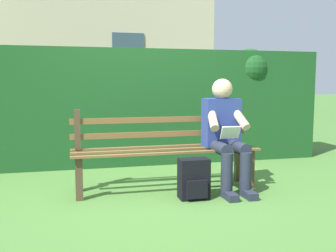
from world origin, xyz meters
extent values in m
plane|color=#477533|center=(0.00, 0.00, 0.00)|extent=(60.00, 60.00, 0.00)
cube|color=#4C3828|center=(-0.89, 0.15, 0.21)|extent=(0.07, 0.07, 0.42)
cube|color=#4C3828|center=(0.89, 0.15, 0.21)|extent=(0.07, 0.07, 0.42)
cube|color=#4C3828|center=(-0.89, -0.15, 0.21)|extent=(0.07, 0.07, 0.42)
cube|color=#4C3828|center=(0.89, -0.15, 0.21)|extent=(0.07, 0.07, 0.42)
cube|color=brown|center=(0.00, -0.20, 0.43)|extent=(1.94, 0.06, 0.02)
cube|color=brown|center=(0.00, 0.00, 0.43)|extent=(1.94, 0.06, 0.02)
cube|color=brown|center=(0.00, 0.20, 0.43)|extent=(1.94, 0.06, 0.02)
cube|color=#4C3828|center=(-0.89, -0.19, 0.65)|extent=(0.06, 0.06, 0.42)
cube|color=#4C3828|center=(0.89, -0.19, 0.65)|extent=(0.06, 0.06, 0.42)
cube|color=brown|center=(0.00, -0.19, 0.57)|extent=(1.94, 0.02, 0.06)
cube|color=brown|center=(0.00, -0.19, 0.73)|extent=(1.94, 0.02, 0.06)
cube|color=navy|center=(-0.62, -0.02, 0.70)|extent=(0.38, 0.22, 0.52)
sphere|color=#D8AD8C|center=(-0.62, 0.00, 1.06)|extent=(0.22, 0.22, 0.22)
cylinder|color=#232838|center=(-0.72, 0.19, 0.46)|extent=(0.13, 0.42, 0.13)
cylinder|color=#232838|center=(-0.52, 0.19, 0.46)|extent=(0.13, 0.42, 0.13)
cylinder|color=#232838|center=(-0.72, 0.40, 0.22)|extent=(0.12, 0.12, 0.44)
cylinder|color=#232838|center=(-0.52, 0.40, 0.22)|extent=(0.12, 0.12, 0.44)
cube|color=#232838|center=(-0.72, 0.48, 0.04)|extent=(0.10, 0.24, 0.07)
cube|color=#232838|center=(-0.52, 0.48, 0.04)|extent=(0.10, 0.24, 0.07)
cylinder|color=#D8AD8C|center=(-0.77, 0.12, 0.76)|extent=(0.14, 0.32, 0.26)
cylinder|color=#D8AD8C|center=(-0.47, 0.12, 0.76)|extent=(0.14, 0.32, 0.26)
cube|color=white|center=(-0.62, 0.24, 0.62)|extent=(0.20, 0.07, 0.13)
cube|color=#19471E|center=(-0.17, -1.51, 0.79)|extent=(4.83, 0.63, 1.58)
sphere|color=#19471E|center=(-1.62, -1.41, 1.34)|extent=(0.56, 0.56, 0.56)
sphere|color=#19471E|center=(1.04, -1.57, 1.26)|extent=(0.50, 0.50, 0.50)
cube|color=#BCAD93|center=(1.94, -8.66, 3.45)|extent=(10.32, 3.04, 6.89)
cube|color=#334756|center=(-0.64, -7.12, 1.93)|extent=(0.90, 0.04, 1.20)
cube|color=black|center=(-0.19, 0.37, 0.20)|extent=(0.29, 0.17, 0.39)
cube|color=black|center=(-0.19, 0.47, 0.12)|extent=(0.20, 0.04, 0.17)
cylinder|color=black|center=(-0.28, 0.26, 0.22)|extent=(0.04, 0.04, 0.24)
cylinder|color=black|center=(-0.11, 0.26, 0.22)|extent=(0.04, 0.04, 0.24)
camera|label=1|loc=(0.93, 3.85, 1.12)|focal=41.04mm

